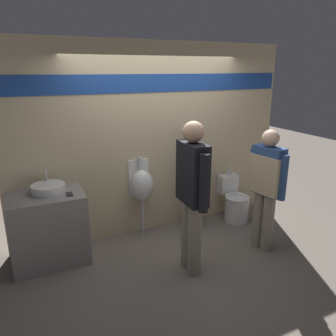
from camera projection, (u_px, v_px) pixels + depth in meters
name	position (u px, v px, depth m)	size (l,w,h in m)	color
ground_plane	(173.00, 243.00, 4.56)	(16.00, 16.00, 0.00)	#70665B
display_wall	(155.00, 139.00, 4.68)	(4.14, 0.07, 2.70)	beige
sink_counter	(49.00, 229.00, 4.02)	(0.89, 0.61, 0.89)	gray
sink_basin	(48.00, 188.00, 3.95)	(0.40, 0.40, 0.24)	white
cell_phone	(69.00, 194.00, 3.89)	(0.07, 0.14, 0.01)	#232328
divider_near_counter	(191.00, 183.00, 4.87)	(0.03, 0.41, 1.40)	black
urinal_near_counter	(142.00, 185.00, 4.60)	(0.32, 0.29, 1.15)	silver
toilet	(235.00, 203.00, 5.20)	(0.39, 0.55, 0.84)	white
person_in_vest	(267.00, 182.00, 4.18)	(0.27, 0.56, 1.62)	gray
person_with_lanyard	(192.00, 192.00, 3.69)	(0.24, 0.63, 1.80)	gray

